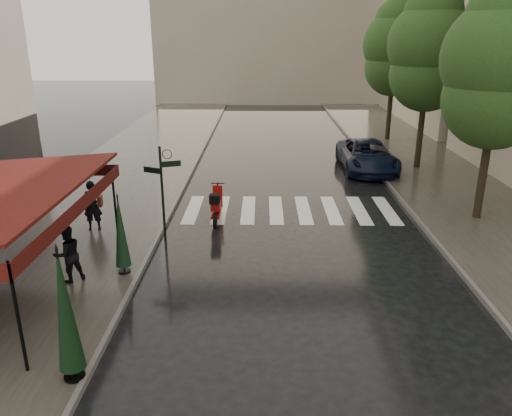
{
  "coord_description": "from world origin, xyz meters",
  "views": [
    {
      "loc": [
        1.92,
        -11.82,
        6.35
      ],
      "look_at": [
        1.74,
        2.22,
        1.4
      ],
      "focal_mm": 35.0,
      "sensor_mm": 36.0,
      "label": 1
    }
  ],
  "objects_px": {
    "pedestrian_with_umbrella": "(90,183)",
    "parasol_back": "(121,232)",
    "pedestrian_terrace": "(68,254)",
    "parasol_front": "(65,310)",
    "scooter": "(216,206)",
    "parked_car": "(367,156)"
  },
  "relations": [
    {
      "from": "pedestrian_with_umbrella",
      "to": "parasol_front",
      "type": "bearing_deg",
      "value": -82.85
    },
    {
      "from": "pedestrian_terrace",
      "to": "parasol_front",
      "type": "bearing_deg",
      "value": 69.54
    },
    {
      "from": "scooter",
      "to": "parked_car",
      "type": "relative_size",
      "value": 0.36
    },
    {
      "from": "pedestrian_terrace",
      "to": "parasol_back",
      "type": "bearing_deg",
      "value": 160.84
    },
    {
      "from": "pedestrian_with_umbrella",
      "to": "parasol_back",
      "type": "relative_size",
      "value": 1.1
    },
    {
      "from": "pedestrian_with_umbrella",
      "to": "parasol_front",
      "type": "height_order",
      "value": "parasol_front"
    },
    {
      "from": "pedestrian_terrace",
      "to": "scooter",
      "type": "height_order",
      "value": "pedestrian_terrace"
    },
    {
      "from": "parasol_back",
      "to": "pedestrian_with_umbrella",
      "type": "bearing_deg",
      "value": 119.89
    },
    {
      "from": "pedestrian_terrace",
      "to": "parasol_back",
      "type": "xyz_separation_m",
      "value": [
        1.28,
        0.52,
        0.43
      ]
    },
    {
      "from": "scooter",
      "to": "parked_car",
      "type": "height_order",
      "value": "parked_car"
    },
    {
      "from": "scooter",
      "to": "pedestrian_with_umbrella",
      "type": "bearing_deg",
      "value": -163.53
    },
    {
      "from": "scooter",
      "to": "parked_car",
      "type": "distance_m",
      "value": 9.74
    },
    {
      "from": "parasol_front",
      "to": "parasol_back",
      "type": "height_order",
      "value": "parasol_front"
    },
    {
      "from": "parasol_front",
      "to": "pedestrian_terrace",
      "type": "bearing_deg",
      "value": 110.83
    },
    {
      "from": "pedestrian_with_umbrella",
      "to": "pedestrian_terrace",
      "type": "distance_m",
      "value": 3.78
    },
    {
      "from": "parked_car",
      "to": "parasol_front",
      "type": "xyz_separation_m",
      "value": [
        -8.65,
        -15.81,
        0.87
      ]
    },
    {
      "from": "pedestrian_with_umbrella",
      "to": "parked_car",
      "type": "height_order",
      "value": "pedestrian_with_umbrella"
    },
    {
      "from": "pedestrian_terrace",
      "to": "parasol_front",
      "type": "height_order",
      "value": "parasol_front"
    },
    {
      "from": "pedestrian_with_umbrella",
      "to": "pedestrian_terrace",
      "type": "xyz_separation_m",
      "value": [
        0.52,
        -3.65,
        -0.86
      ]
    },
    {
      "from": "pedestrian_terrace",
      "to": "scooter",
      "type": "relative_size",
      "value": 0.83
    },
    {
      "from": "pedestrian_with_umbrella",
      "to": "parasol_back",
      "type": "xyz_separation_m",
      "value": [
        1.8,
        -3.13,
        -0.43
      ]
    },
    {
      "from": "parasol_back",
      "to": "pedestrian_terrace",
      "type": "bearing_deg",
      "value": -157.88
    }
  ]
}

